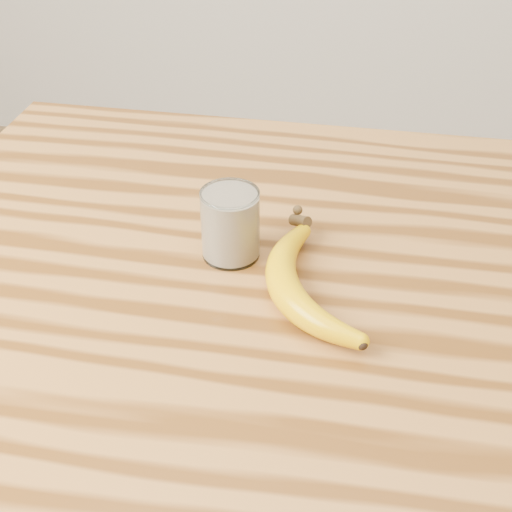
# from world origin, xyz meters

# --- Properties ---
(table) EXTENTS (1.20, 0.80, 0.90)m
(table) POSITION_xyz_m (0.00, 0.00, 0.77)
(table) COLOR #9B632C
(table) RESTS_ON ground
(smoothie_glass) EXTENTS (0.07, 0.07, 0.09)m
(smoothie_glass) POSITION_xyz_m (-0.16, 0.02, 0.94)
(smoothie_glass) COLOR white
(smoothie_glass) RESTS_ON table
(banana) EXTENTS (0.23, 0.33, 0.04)m
(banana) POSITION_xyz_m (-0.08, -0.06, 0.92)
(banana) COLOR #DFA400
(banana) RESTS_ON table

